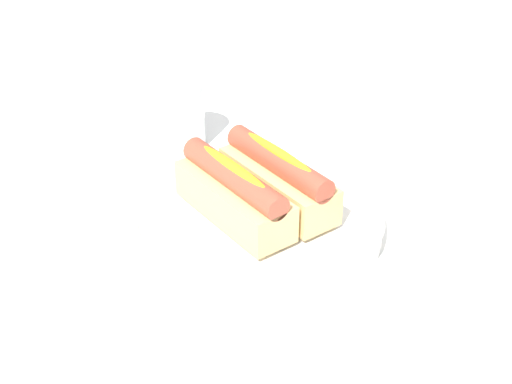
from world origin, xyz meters
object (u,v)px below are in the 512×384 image
at_px(water_glass, 179,118).
at_px(hotdog_back, 278,178).
at_px(serving_bowl, 256,219).
at_px(hotdog_front, 233,193).
at_px(napkin_box, 447,257).

bearing_deg(water_glass, hotdog_back, 12.33).
bearing_deg(serving_bowl, hotdog_back, 100.60).
distance_m(serving_bowl, hotdog_front, 0.05).
relative_size(hotdog_front, napkin_box, 1.05).
height_order(hotdog_front, napkin_box, napkin_box).
distance_m(hotdog_back, water_glass, 0.22).
distance_m(serving_bowl, hotdog_back, 0.05).
xyz_separation_m(hotdog_back, water_glass, (-0.22, -0.05, -0.02)).
relative_size(serving_bowl, hotdog_front, 1.74).
distance_m(hotdog_front, water_glass, 0.23).
relative_size(hotdog_back, napkin_box, 1.05).
height_order(hotdog_back, napkin_box, napkin_box).
xyz_separation_m(hotdog_front, napkin_box, (0.19, 0.13, 0.02)).
height_order(serving_bowl, water_glass, water_glass).
distance_m(hotdog_front, napkin_box, 0.23).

